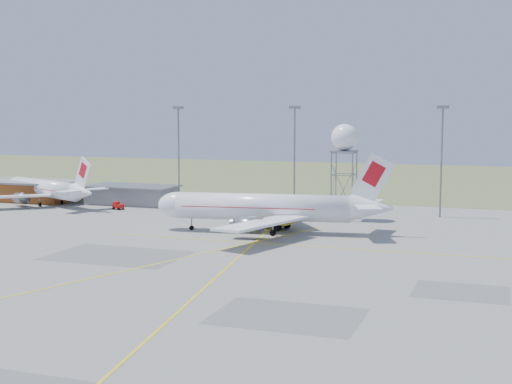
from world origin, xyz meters
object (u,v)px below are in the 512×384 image
(radar_tower, at_px, (344,166))
(fire_truck, at_px, (266,217))
(airliner_main, at_px, (267,208))
(airliner_far, at_px, (47,189))
(baggage_tug, at_px, (118,207))

(radar_tower, height_order, fire_truck, radar_tower)
(airliner_main, height_order, radar_tower, radar_tower)
(airliner_main, distance_m, airliner_far, 57.15)
(airliner_far, height_order, radar_tower, radar_tower)
(airliner_main, relative_size, fire_truck, 3.81)
(airliner_main, height_order, fire_truck, airliner_main)
(radar_tower, xyz_separation_m, fire_truck, (-10.23, -13.51, -7.81))
(airliner_main, bearing_deg, baggage_tug, -32.10)
(fire_truck, relative_size, baggage_tug, 4.55)
(airliner_main, height_order, airliner_far, airliner_main)
(baggage_tug, bearing_deg, radar_tower, 12.10)
(airliner_main, bearing_deg, airliner_far, -26.51)
(airliner_far, bearing_deg, airliner_main, -173.56)
(airliner_main, xyz_separation_m, baggage_tug, (-36.55, 16.06, -3.41))
(airliner_main, xyz_separation_m, fire_truck, (-1.51, 3.97, -2.16))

